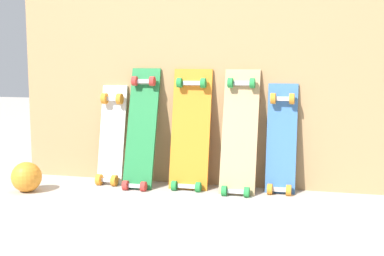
# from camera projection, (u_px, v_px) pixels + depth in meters

# --- Properties ---
(ground_plane) EXTENTS (12.00, 12.00, 0.00)m
(ground_plane) POSITION_uv_depth(u_px,v_px,m) (195.00, 186.00, 3.24)
(ground_plane) COLOR #B2AAA0
(plywood_wall_panel) EXTENTS (2.29, 0.04, 1.44)m
(plywood_wall_panel) POSITION_uv_depth(u_px,v_px,m) (198.00, 68.00, 3.21)
(plywood_wall_panel) COLOR tan
(plywood_wall_panel) RESTS_ON ground
(skateboard_white) EXTENTS (0.16, 0.21, 0.67)m
(skateboard_white) POSITION_uv_depth(u_px,v_px,m) (111.00, 139.00, 3.29)
(skateboard_white) COLOR silver
(skateboard_white) RESTS_ON ground
(skateboard_green) EXTENTS (0.18, 0.28, 0.79)m
(skateboard_green) POSITION_uv_depth(u_px,v_px,m) (141.00, 134.00, 3.19)
(skateboard_green) COLOR #1E7238
(skateboard_green) RESTS_ON ground
(skateboard_orange) EXTENTS (0.24, 0.22, 0.78)m
(skateboard_orange) POSITION_uv_depth(u_px,v_px,m) (190.00, 135.00, 3.16)
(skateboard_orange) COLOR orange
(skateboard_orange) RESTS_ON ground
(skateboard_natural) EXTENTS (0.21, 0.27, 0.78)m
(skateboard_natural) POSITION_uv_depth(u_px,v_px,m) (239.00, 137.00, 3.06)
(skateboard_natural) COLOR tan
(skateboard_natural) RESTS_ON ground
(skateboard_blue) EXTENTS (0.17, 0.17, 0.70)m
(skateboard_blue) POSITION_uv_depth(u_px,v_px,m) (281.00, 144.00, 3.05)
(skateboard_blue) COLOR #386BAD
(skateboard_blue) RESTS_ON ground
(rubber_ball) EXTENTS (0.18, 0.18, 0.18)m
(rubber_ball) POSITION_uv_depth(u_px,v_px,m) (26.00, 177.00, 3.08)
(rubber_ball) COLOR orange
(rubber_ball) RESTS_ON ground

